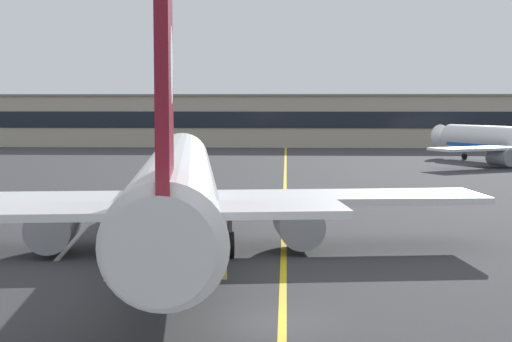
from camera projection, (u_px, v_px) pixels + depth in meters
ground_plane at (274, 324)px, 27.16m from camera, size 400.00×400.00×0.00m
taxiway_centreline at (285, 208)px, 57.02m from camera, size 1.94×180.00×0.01m
airliner_foreground at (177, 186)px, 40.04m from camera, size 32.35×41.48×11.65m
safety_cone_by_nose_gear at (216, 206)px, 56.01m from camera, size 0.44×0.44×0.55m
terminal_building at (346, 120)px, 138.47m from camera, size 149.27×12.40×9.09m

